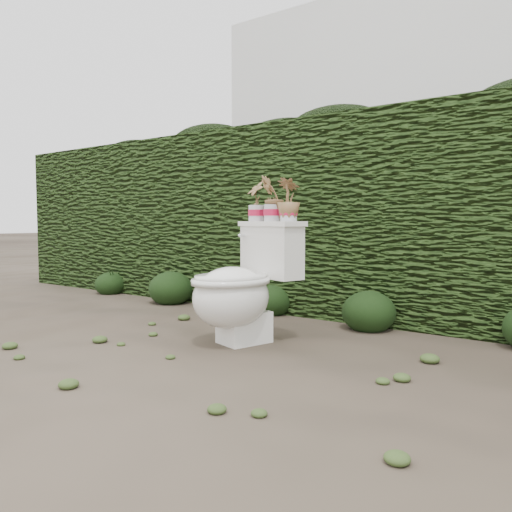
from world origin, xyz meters
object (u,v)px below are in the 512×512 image
Objects in this scene: toilet at (242,288)px; potted_plant_right at (289,201)px; potted_plant_left at (256,202)px; potted_plant_center at (272,199)px.

potted_plant_right reaches higher than toilet.
toilet is at bearing -47.99° from potted_plant_left.
potted_plant_center is at bearing 89.01° from toilet.
potted_plant_center reaches higher than potted_plant_left.
potted_plant_left is at bearing 125.12° from toilet.
toilet is at bearing 7.57° from potted_plant_center.
potted_plant_left is at bearing -81.44° from potted_plant_center.
toilet is 3.04× the size of potted_plant_right.
potted_plant_center is 1.11× the size of potted_plant_right.
potted_plant_left is (-0.09, 0.28, 0.55)m from toilet.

